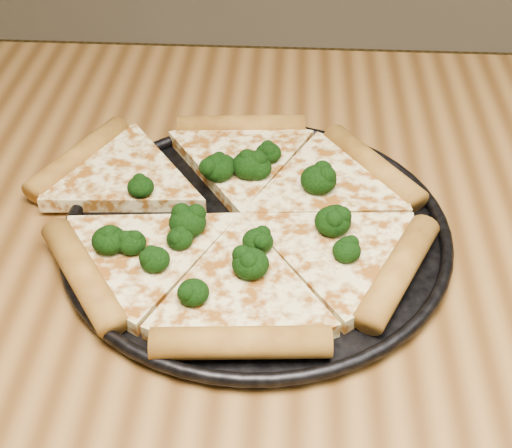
{
  "coord_description": "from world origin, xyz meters",
  "views": [
    {
      "loc": [
        -0.09,
        -0.47,
        1.2
      ],
      "look_at": [
        -0.12,
        0.05,
        0.77
      ],
      "focal_mm": 50.37,
      "sensor_mm": 36.0,
      "label": 1
    }
  ],
  "objects": [
    {
      "name": "dining_table",
      "position": [
        0.0,
        0.0,
        0.66
      ],
      "size": [
        1.2,
        0.9,
        0.75
      ],
      "color": "brown",
      "rests_on": "ground"
    },
    {
      "name": "pizza_pan",
      "position": [
        -0.12,
        0.05,
        0.76
      ],
      "size": [
        0.37,
        0.37,
        0.02
      ],
      "color": "black",
      "rests_on": "dining_table"
    },
    {
      "name": "broccoli_florets",
      "position": [
        -0.14,
        0.06,
        0.78
      ],
      "size": [
        0.24,
        0.23,
        0.03
      ],
      "color": "black",
      "rests_on": "pizza"
    },
    {
      "name": "pizza",
      "position": [
        -0.14,
        0.06,
        0.77
      ],
      "size": [
        0.41,
        0.36,
        0.03
      ],
      "rotation": [
        0.0,
        0.0,
        0.07
      ],
      "color": "#FAE899",
      "rests_on": "pizza_pan"
    }
  ]
}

